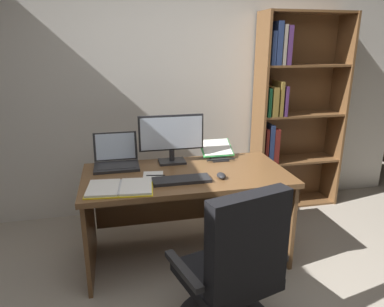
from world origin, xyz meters
name	(u,v)px	position (x,y,z in m)	size (l,w,h in m)	color
wall_back	(186,82)	(0.00, 2.01, 1.33)	(4.85, 0.12, 2.67)	beige
desk	(184,193)	(-0.21, 1.08, 0.54)	(1.58, 0.79, 0.74)	brown
bookshelf	(289,114)	(1.04, 1.78, 1.00)	(0.92, 0.32, 2.00)	brown
office_chair	(234,278)	(-0.12, 0.11, 0.41)	(0.69, 0.60, 0.98)	#232326
monitor	(171,138)	(-0.28, 1.27, 0.95)	(0.54, 0.16, 0.41)	#232326
laptop	(116,160)	(-0.73, 1.28, 0.79)	(0.36, 0.33, 0.25)	#232326
keyboard	(182,180)	(-0.28, 0.83, 0.75)	(0.42, 0.15, 0.02)	#232326
computer_mouse	(221,176)	(0.02, 0.83, 0.76)	(0.06, 0.10, 0.04)	#232326
reading_stand_with_book	(217,150)	(0.13, 1.33, 0.81)	(0.27, 0.27, 0.14)	#232326
open_binder	(120,188)	(-0.72, 0.78, 0.75)	(0.48, 0.34, 0.02)	yellow
notepad	(153,177)	(-0.47, 0.96, 0.74)	(0.15, 0.21, 0.01)	silver
pen	(156,175)	(-0.45, 0.96, 0.75)	(0.01, 0.01, 0.14)	black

